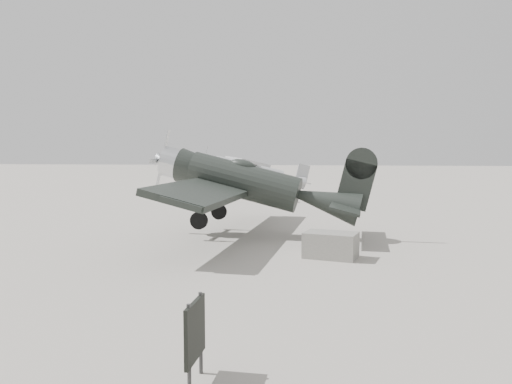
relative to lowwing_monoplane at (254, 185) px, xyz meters
The scene contains 5 objects.
ground 2.69m from the lowwing_monoplane, 45.81° to the right, with size 160.00×160.00×0.00m, color #A29B90.
lowwing_monoplane is the anchor object (origin of this frame).
highwing_monoplane 16.87m from the lowwing_monoplane, 96.89° to the left, with size 7.56×10.54×2.99m.
equipment_block 4.55m from the lowwing_monoplane, 51.51° to the right, with size 1.52×0.95×0.76m, color slate.
sign_board 11.63m from the lowwing_monoplane, 87.59° to the right, with size 0.11×0.83×1.19m.
Camera 1 is at (0.73, -16.74, 3.24)m, focal length 35.00 mm.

